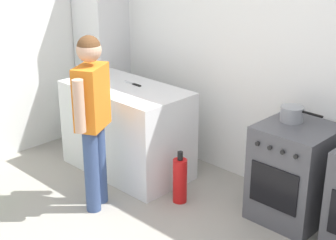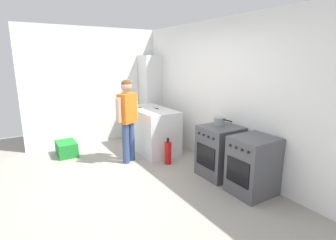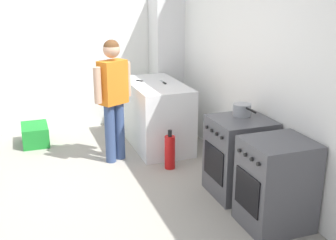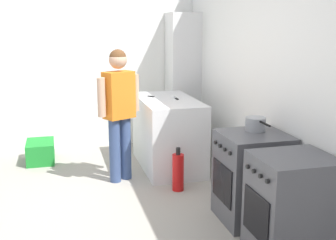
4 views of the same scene
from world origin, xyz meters
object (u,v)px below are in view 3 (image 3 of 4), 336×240
Objects in this scene: pot at (242,110)px; knife_utility at (163,82)px; fire_extinguisher at (170,152)px; oven_right at (276,184)px; person at (113,91)px; recycling_crate_lower at (35,135)px; oven_left at (239,157)px; knife_carving at (135,80)px; larder_cabinet at (166,63)px.

knife_utility is at bearing -168.45° from pot.
oven_right is at bearing 16.97° from fire_extinguisher.
recycling_crate_lower is (-0.96, -0.96, -0.78)m from person.
pot reaches higher than oven_left.
knife_utility is at bearing -171.05° from oven_left.
pot is 1.64m from knife_utility.
oven_right is 2.84× the size of knife_carving.
pot is 1.48× the size of knife_utility.
fire_extinguisher is at bearing -145.05° from pot.
person is at bearing 44.76° from recycling_crate_lower.
oven_right is at bearing -0.00° from oven_left.
oven_right is 1.63× the size of recycling_crate_lower.
oven_right is 0.42× the size of larder_cabinet.
recycling_crate_lower is at bearing -135.24° from person.
oven_left is at bearing -2.20° from larder_cabinet.
oven_left is 1.80m from knife_utility.
pot reaches higher than knife_carving.
person reaches higher than recycling_crate_lower.
knife_utility is at bearing 114.43° from person.
fire_extinguisher is at bearing -151.22° from oven_left.
larder_cabinet is (-2.55, 0.04, 0.08)m from pot.
person is (0.36, -0.78, 0.02)m from knife_utility.
fire_extinguisher is 2.11m from recycling_crate_lower.
pot is at bearing 19.31° from knife_carving.
person is (0.64, -0.45, 0.02)m from knife_carving.
oven_right is 2.28× the size of pot.
person is at bearing -65.57° from knife_utility.
oven_right is 2.80m from knife_carving.
knife_carving reaches higher than oven_left.
pot is (-0.10, 0.06, 0.49)m from oven_left.
larder_cabinet is at bearing 98.91° from recycling_crate_lower.
oven_left is 3.38× the size of knife_utility.
recycling_crate_lower is 2.30m from larder_cabinet.
larder_cabinet reaches higher than person.
oven_right is at bearing 6.39° from knife_utility.
knife_carving is 0.97m from larder_cabinet.
pot is at bearing 41.59° from person.
oven_left is at bearing 16.85° from knife_carving.
knife_utility is 0.50× the size of fire_extinguisher.
recycling_crate_lower is (-2.22, -2.07, -0.78)m from pot.
oven_right is at bearing 27.19° from person.
fire_extinguisher is at bearing 49.88° from person.
knife_utility is at bearing 70.76° from recycling_crate_lower.
knife_carving is 0.19× the size of person.
fire_extinguisher is (-0.77, -0.54, -0.70)m from pot.
fire_extinguisher is (0.84, -0.21, -0.69)m from knife_utility.
pot is 0.75× the size of fire_extinguisher.
knife_carving is at bearing -130.09° from knife_utility.
knife_utility and knife_carving have the same top height.
knife_carving is 1.32m from fire_extinguisher.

